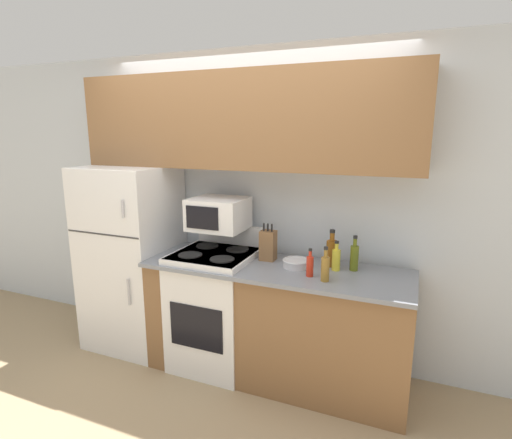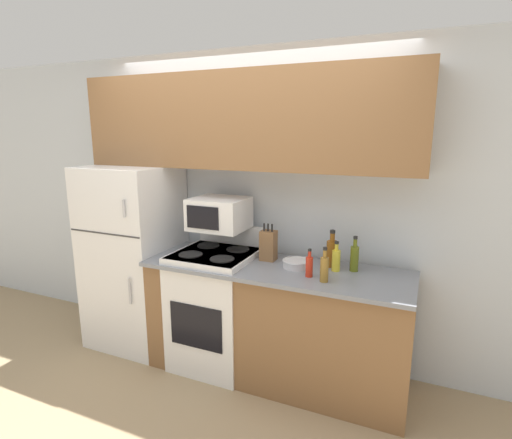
% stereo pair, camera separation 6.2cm
% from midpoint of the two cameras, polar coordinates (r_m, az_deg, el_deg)
% --- Properties ---
extents(ground_plane, '(12.00, 12.00, 0.00)m').
position_cam_midpoint_polar(ground_plane, '(3.32, -5.23, -22.43)').
color(ground_plane, tan).
extents(wall_back, '(8.00, 0.05, 2.55)m').
position_cam_midpoint_polar(wall_back, '(3.40, -0.01, 1.96)').
color(wall_back, silver).
rests_on(wall_back, ground_plane).
extents(lower_cabinets, '(1.99, 0.66, 0.91)m').
position_cam_midpoint_polar(lower_cabinets, '(3.19, 3.35, -14.36)').
color(lower_cabinets, brown).
rests_on(lower_cabinets, ground_plane).
extents(refrigerator, '(0.73, 0.69, 1.61)m').
position_cam_midpoint_polar(refrigerator, '(3.73, -16.56, -5.06)').
color(refrigerator, white).
rests_on(refrigerator, ground_plane).
extents(upper_cabinets, '(2.73, 0.35, 0.73)m').
position_cam_midpoint_polar(upper_cabinets, '(3.16, -1.52, 13.86)').
color(upper_cabinets, brown).
rests_on(upper_cabinets, refrigerator).
extents(stove, '(0.62, 0.64, 1.12)m').
position_cam_midpoint_polar(stove, '(3.36, -5.16, -12.24)').
color(stove, white).
rests_on(stove, ground_plane).
extents(microwave, '(0.43, 0.38, 0.25)m').
position_cam_midpoint_polar(microwave, '(3.23, -4.73, 0.85)').
color(microwave, white).
rests_on(microwave, stove).
extents(knife_block, '(0.12, 0.10, 0.29)m').
position_cam_midpoint_polar(knife_block, '(3.11, 2.36, -3.71)').
color(knife_block, brown).
rests_on(knife_block, lower_cabinets).
extents(bowl, '(0.20, 0.20, 0.06)m').
position_cam_midpoint_polar(bowl, '(2.98, 6.31, -6.25)').
color(bowl, silver).
rests_on(bowl, lower_cabinets).
extents(bottle_cooking_spray, '(0.06, 0.06, 0.22)m').
position_cam_midpoint_polar(bottle_cooking_spray, '(2.95, 11.97, -5.59)').
color(bottle_cooking_spray, gold).
rests_on(bottle_cooking_spray, lower_cabinets).
extents(bottle_vinegar, '(0.06, 0.06, 0.24)m').
position_cam_midpoint_polar(bottle_vinegar, '(2.72, 10.38, -6.87)').
color(bottle_vinegar, olive).
rests_on(bottle_vinegar, lower_cabinets).
extents(bottle_olive_oil, '(0.06, 0.06, 0.26)m').
position_cam_midpoint_polar(bottle_olive_oil, '(2.97, 14.47, -5.27)').
color(bottle_olive_oil, '#5B6619').
rests_on(bottle_olive_oil, lower_cabinets).
extents(bottle_hot_sauce, '(0.05, 0.05, 0.20)m').
position_cam_midpoint_polar(bottle_hot_sauce, '(2.80, 8.25, -6.56)').
color(bottle_hot_sauce, red).
rests_on(bottle_hot_sauce, lower_cabinets).
extents(bottle_whiskey, '(0.08, 0.08, 0.28)m').
position_cam_midpoint_polar(bottle_whiskey, '(3.02, 11.35, -4.63)').
color(bottle_whiskey, brown).
rests_on(bottle_whiskey, lower_cabinets).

